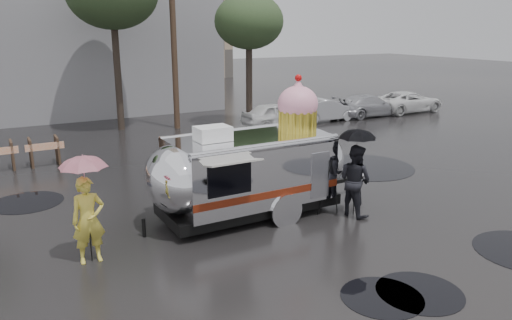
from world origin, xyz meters
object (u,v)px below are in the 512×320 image
person_right (355,180)px  tripod (327,178)px  person_left (88,220)px  airstream_trailer (252,167)px

person_right → tripod: bearing=34.7°
person_right → tripod: size_ratio=1.20×
person_left → tripod: size_ratio=1.17×
airstream_trailer → tripod: 2.02m
airstream_trailer → person_left: (-4.34, -0.75, -0.37)m
person_left → tripod: 6.16m
airstream_trailer → person_left: 4.43m
airstream_trailer → tripod: (1.82, -0.82, -0.34)m
person_right → airstream_trailer: bearing=49.3°
tripod → airstream_trailer: bearing=170.8°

